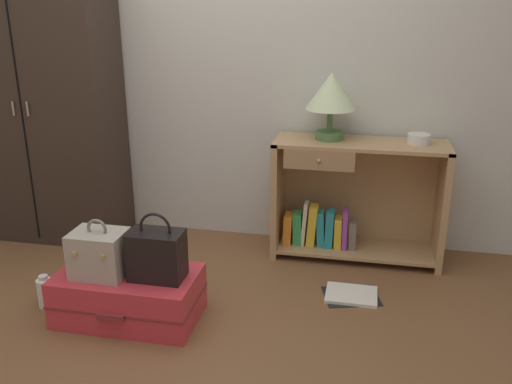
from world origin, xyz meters
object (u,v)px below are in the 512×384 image
(wardrobe, at_px, (42,102))
(train_case, at_px, (99,253))
(open_book_on_floor, at_px, (351,295))
(handbag, at_px, (157,254))
(table_lamp, at_px, (331,94))
(bookshelf, at_px, (350,201))
(bottle, at_px, (45,292))
(suitcase_large, at_px, (129,295))
(bowl, at_px, (419,139))

(wardrobe, xyz_separation_m, train_case, (0.85, -0.99, -0.56))
(open_book_on_floor, bearing_deg, handbag, -154.48)
(table_lamp, bearing_deg, bookshelf, -4.42)
(train_case, relative_size, bottle, 1.66)
(train_case, distance_m, bottle, 0.47)
(suitcase_large, distance_m, handbag, 0.31)
(bookshelf, bearing_deg, wardrobe, -178.52)
(bookshelf, distance_m, handbag, 1.36)
(bowl, distance_m, suitcase_large, 1.90)
(bowl, distance_m, open_book_on_floor, 1.02)
(bowl, height_order, handbag, bowl)
(train_case, distance_m, open_book_on_floor, 1.39)
(bookshelf, relative_size, bottle, 5.76)
(handbag, bearing_deg, bowl, 38.31)
(bowl, bearing_deg, wardrobe, -178.64)
(train_case, xyz_separation_m, bottle, (-0.37, 0.05, -0.29))
(bookshelf, distance_m, train_case, 1.59)
(bottle, height_order, open_book_on_floor, bottle)
(bowl, relative_size, open_book_on_floor, 0.38)
(bottle, relative_size, open_book_on_floor, 0.52)
(table_lamp, bearing_deg, bowl, -0.76)
(bowl, height_order, open_book_on_floor, bowl)
(bookshelf, xyz_separation_m, handbag, (-0.91, -1.01, 0.02))
(bookshelf, xyz_separation_m, train_case, (-1.20, -1.04, 0.01))
(suitcase_large, bearing_deg, handbag, -3.00)
(bookshelf, bearing_deg, bowl, 0.73)
(bottle, bearing_deg, handbag, -1.67)
(bowl, bearing_deg, open_book_on_floor, -120.60)
(open_book_on_floor, bearing_deg, wardrobe, 166.56)
(train_case, xyz_separation_m, open_book_on_floor, (1.25, 0.48, -0.37))
(bowl, bearing_deg, handbag, -141.69)
(bookshelf, bearing_deg, bottle, -147.73)
(open_book_on_floor, bearing_deg, train_case, -158.86)
(wardrobe, distance_m, bottle, 1.36)
(bottle, bearing_deg, table_lamp, 35.32)
(bowl, xyz_separation_m, train_case, (-1.58, -1.05, -0.42))
(wardrobe, bearing_deg, handbag, -39.87)
(table_lamp, relative_size, train_case, 1.34)
(table_lamp, bearing_deg, train_case, -134.93)
(suitcase_large, bearing_deg, open_book_on_floor, 21.60)
(wardrobe, xyz_separation_m, bookshelf, (2.06, 0.05, -0.57))
(train_case, bearing_deg, handbag, 5.31)
(wardrobe, height_order, bookshelf, wardrobe)
(wardrobe, xyz_separation_m, table_lamp, (1.91, 0.06, 0.10))
(wardrobe, bearing_deg, table_lamp, 1.95)
(train_case, height_order, handbag, handbag)
(bookshelf, height_order, suitcase_large, bookshelf)
(table_lamp, bearing_deg, suitcase_large, -132.42)
(table_lamp, xyz_separation_m, suitcase_large, (-0.93, -1.02, -0.91))
(wardrobe, bearing_deg, open_book_on_floor, -13.44)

